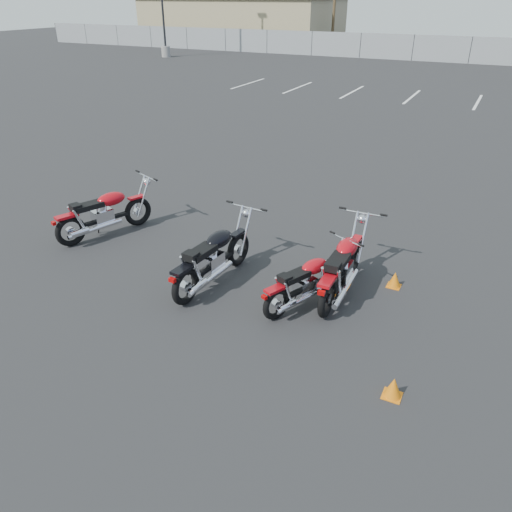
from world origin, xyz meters
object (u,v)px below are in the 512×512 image
at_px(motorcycle_second_black, 213,258).
at_px(motorcycle_rear_red, 307,282).
at_px(motorcycle_front_red, 104,213).
at_px(motorcycle_third_red, 343,267).

relative_size(motorcycle_second_black, motorcycle_rear_red, 1.22).
xyz_separation_m(motorcycle_front_red, motorcycle_third_red, (5.06, 0.01, 0.01)).
xyz_separation_m(motorcycle_front_red, motorcycle_second_black, (3.00, -0.67, 0.01)).
bearing_deg(motorcycle_front_red, motorcycle_rear_red, -7.20).
bearing_deg(motorcycle_third_red, motorcycle_rear_red, -123.57).
distance_m(motorcycle_second_black, motorcycle_rear_red, 1.67).
xyz_separation_m(motorcycle_second_black, motorcycle_third_red, (2.07, 0.68, -0.00)).
xyz_separation_m(motorcycle_third_red, motorcycle_rear_red, (-0.40, -0.60, -0.08)).
bearing_deg(motorcycle_front_red, motorcycle_second_black, -12.68).
bearing_deg(motorcycle_second_black, motorcycle_front_red, 167.32).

